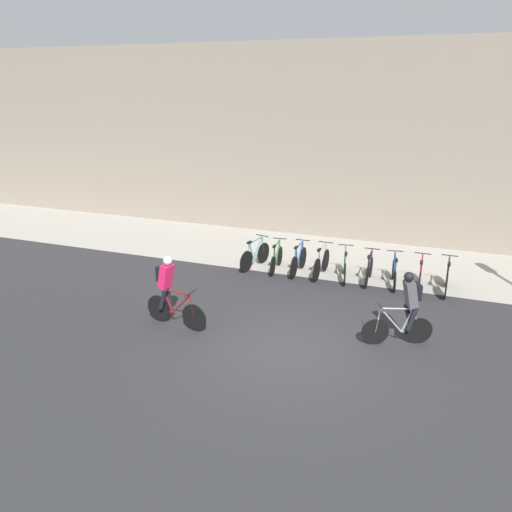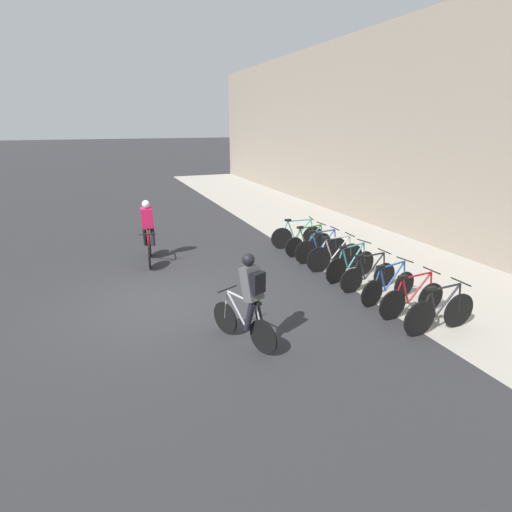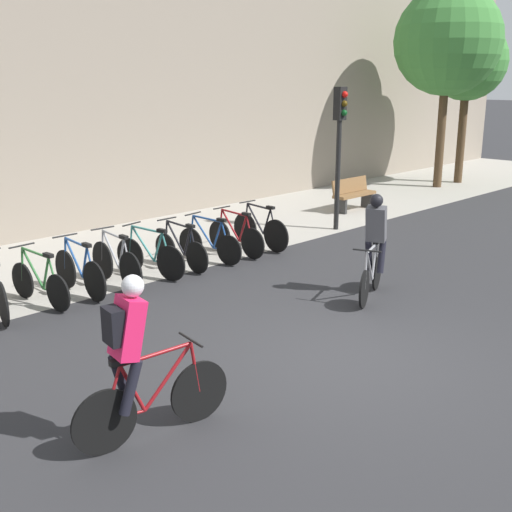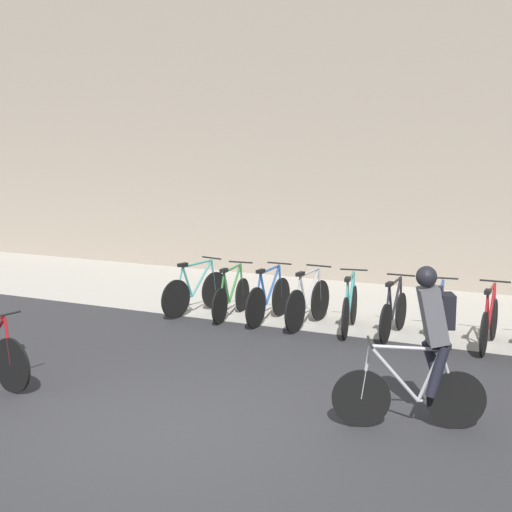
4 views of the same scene
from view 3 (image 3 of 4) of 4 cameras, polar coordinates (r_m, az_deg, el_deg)
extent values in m
plane|color=#2B2B2D|center=(8.70, 7.97, -8.97)|extent=(200.00, 200.00, 0.00)
cube|color=#A39E93|center=(13.59, -15.25, -0.29)|extent=(44.00, 4.50, 0.01)
cube|color=gray|center=(15.39, -21.16, 14.54)|extent=(44.00, 0.60, 7.17)
cylinder|color=black|center=(7.06, -5.07, -11.89)|extent=(0.68, 0.14, 0.68)
cylinder|color=black|center=(6.64, -13.30, -14.18)|extent=(0.68, 0.14, 0.68)
cylinder|color=maroon|center=(6.77, -7.83, -10.56)|extent=(0.59, 0.13, 0.62)
cylinder|color=maroon|center=(6.62, -10.92, -11.50)|extent=(0.28, 0.08, 0.58)
cylinder|color=maroon|center=(6.61, -8.83, -8.60)|extent=(0.80, 0.16, 0.07)
cylinder|color=maroon|center=(6.72, -11.56, -13.78)|extent=(0.43, 0.10, 0.05)
cylinder|color=maroon|center=(6.54, -12.66, -11.87)|extent=(0.23, 0.07, 0.56)
cylinder|color=maroon|center=(6.91, -5.44, -9.85)|extent=(0.13, 0.05, 0.59)
cylinder|color=black|center=(6.76, -5.83, -7.41)|extent=(0.10, 0.46, 0.03)
cube|color=black|center=(6.44, -12.03, -9.18)|extent=(0.21, 0.11, 0.06)
cube|color=#EA1E56|center=(6.35, -11.37, -6.27)|extent=(0.36, 0.36, 0.63)
sphere|color=silver|center=(6.24, -10.91, -2.62)|extent=(0.25, 0.25, 0.22)
cylinder|color=black|center=(6.47, -11.08, -11.40)|extent=(0.29, 0.15, 0.56)
cylinder|color=black|center=(6.65, -11.91, -10.67)|extent=(0.25, 0.14, 0.56)
cube|color=black|center=(6.28, -12.56, -6.10)|extent=(0.18, 0.28, 0.36)
cylinder|color=black|center=(10.46, 9.60, -2.91)|extent=(0.59, 0.28, 0.63)
cylinder|color=black|center=(11.40, 10.69, -1.40)|extent=(0.59, 0.28, 0.63)
cylinder|color=#99999E|center=(10.70, 10.06, -0.93)|extent=(0.52, 0.26, 0.62)
cylinder|color=#99999E|center=(11.05, 10.46, -0.49)|extent=(0.25, 0.14, 0.58)
cylinder|color=#99999E|center=(10.73, 10.25, 0.68)|extent=(0.70, 0.33, 0.07)
cylinder|color=#99999E|center=(11.21, 10.48, -1.72)|extent=(0.38, 0.19, 0.05)
cylinder|color=#99999E|center=(11.24, 10.67, -0.19)|extent=(0.21, 0.11, 0.56)
cylinder|color=#99999E|center=(10.41, 9.71, -1.33)|extent=(0.12, 0.08, 0.58)
cylinder|color=black|center=(10.36, 9.85, 0.48)|extent=(0.21, 0.43, 0.03)
cube|color=black|center=(11.07, 10.66, 1.26)|extent=(0.22, 0.15, 0.06)
cube|color=#4C4C51|center=(10.90, 10.64, 2.82)|extent=(0.42, 0.42, 0.63)
sphere|color=black|center=(10.74, 10.66, 4.87)|extent=(0.29, 0.29, 0.22)
cylinder|color=black|center=(11.11, 9.99, 0.03)|extent=(0.30, 0.21, 0.56)
cylinder|color=black|center=(11.07, 11.10, -0.08)|extent=(0.26, 0.20, 0.56)
cube|color=black|center=(11.03, 10.80, 3.22)|extent=(0.23, 0.29, 0.36)
cylinder|color=black|center=(10.26, -21.58, -4.02)|extent=(0.18, 0.68, 0.69)
cylinder|color=teal|center=(10.45, -21.82, -3.73)|extent=(0.12, 0.41, 0.05)
cylinder|color=black|center=(11.46, -20.03, -2.06)|extent=(0.09, 0.62, 0.61)
cylinder|color=black|center=(10.61, -17.18, -3.17)|extent=(0.09, 0.62, 0.61)
cylinder|color=#2D6B33|center=(11.09, -19.24, -1.03)|extent=(0.09, 0.57, 0.62)
cylinder|color=#2D6B33|center=(10.78, -18.17, -1.48)|extent=(0.06, 0.27, 0.58)
cylinder|color=#2D6B33|center=(10.92, -19.06, 0.28)|extent=(0.11, 0.76, 0.07)
cylinder|color=#2D6B33|center=(10.78, -17.78, -2.98)|extent=(0.07, 0.41, 0.05)
cylinder|color=#2D6B33|center=(10.61, -17.57, -1.66)|extent=(0.05, 0.22, 0.56)
cylinder|color=#2D6B33|center=(11.34, -20.06, -0.70)|extent=(0.05, 0.12, 0.59)
cylinder|color=black|center=(11.22, -20.11, 0.88)|extent=(0.46, 0.07, 0.03)
cube|color=black|center=(10.60, -17.99, 0.07)|extent=(0.10, 0.21, 0.06)
cylinder|color=black|center=(11.76, -16.57, -1.12)|extent=(0.05, 0.69, 0.69)
cylinder|color=black|center=(10.92, -14.15, -2.21)|extent=(0.05, 0.69, 0.69)
cylinder|color=#1E478C|center=(11.40, -15.89, -0.12)|extent=(0.05, 0.54, 0.62)
cylinder|color=#1E478C|center=(11.09, -14.98, -0.57)|extent=(0.04, 0.26, 0.58)
cylinder|color=#1E478C|center=(11.23, -15.73, 1.16)|extent=(0.05, 0.73, 0.07)
cylinder|color=#1E478C|center=(11.09, -14.66, -2.02)|extent=(0.04, 0.40, 0.05)
cylinder|color=#1E478C|center=(10.92, -14.48, -0.73)|extent=(0.04, 0.21, 0.56)
cylinder|color=#1E478C|center=(11.65, -16.59, 0.20)|extent=(0.04, 0.12, 0.58)
cylinder|color=black|center=(11.53, -16.62, 1.75)|extent=(0.46, 0.04, 0.03)
cube|color=black|center=(10.91, -14.82, 0.95)|extent=(0.08, 0.20, 0.06)
cylinder|color=black|center=(12.11, -13.48, -0.38)|extent=(0.07, 0.71, 0.71)
cylinder|color=black|center=(11.28, -11.07, -1.40)|extent=(0.07, 0.71, 0.71)
cylinder|color=#99999E|center=(11.75, -12.78, 0.61)|extent=(0.07, 0.54, 0.62)
cylinder|color=#99999E|center=(11.45, -11.87, 0.19)|extent=(0.05, 0.26, 0.58)
cylinder|color=#99999E|center=(11.59, -12.60, 1.86)|extent=(0.08, 0.73, 0.07)
cylinder|color=#99999E|center=(11.45, -11.57, -1.23)|extent=(0.05, 0.40, 0.05)
cylinder|color=#99999E|center=(11.28, -11.37, 0.03)|extent=(0.04, 0.21, 0.56)
cylinder|color=#99999E|center=(12.00, -13.47, 0.92)|extent=(0.04, 0.12, 0.58)
cylinder|color=black|center=(11.89, -13.48, 2.42)|extent=(0.46, 0.05, 0.03)
cube|color=black|center=(11.28, -11.69, 1.66)|extent=(0.09, 0.20, 0.06)
cylinder|color=black|center=(12.43, -11.12, 0.07)|extent=(0.16, 0.66, 0.66)
cylinder|color=black|center=(11.75, -7.58, -0.66)|extent=(0.16, 0.66, 0.66)
cylinder|color=teal|center=(12.12, -10.02, 1.11)|extent=(0.15, 0.56, 0.62)
cylinder|color=teal|center=(11.88, -8.70, 0.80)|extent=(0.09, 0.26, 0.58)
cylinder|color=teal|center=(11.98, -9.70, 2.35)|extent=(0.19, 0.75, 0.07)
cylinder|color=teal|center=(11.89, -8.32, -0.55)|extent=(0.11, 0.41, 0.05)
cylinder|color=teal|center=(11.74, -7.97, 0.70)|extent=(0.07, 0.22, 0.56)
cylinder|color=teal|center=(12.33, -11.05, 1.35)|extent=(0.06, 0.12, 0.59)
cylinder|color=black|center=(12.23, -11.00, 2.82)|extent=(0.46, 0.12, 0.03)
cube|color=black|center=(11.72, -8.36, 2.25)|extent=(0.12, 0.21, 0.06)
cylinder|color=black|center=(12.88, -8.04, 0.65)|extent=(0.04, 0.62, 0.62)
cylinder|color=black|center=(12.16, -5.26, -0.16)|extent=(0.04, 0.62, 0.62)
cylinder|color=black|center=(12.56, -7.17, 1.63)|extent=(0.05, 0.53, 0.62)
cylinder|color=black|center=(12.29, -6.13, 1.28)|extent=(0.04, 0.25, 0.58)
cylinder|color=black|center=(12.41, -6.91, 2.81)|extent=(0.05, 0.71, 0.07)
cylinder|color=black|center=(12.30, -5.84, -0.03)|extent=(0.04, 0.39, 0.05)
cylinder|color=black|center=(12.15, -5.56, 1.16)|extent=(0.03, 0.20, 0.56)
cylinder|color=black|center=(12.78, -7.99, 1.87)|extent=(0.04, 0.11, 0.58)
cylinder|color=black|center=(12.67, -7.93, 3.29)|extent=(0.46, 0.03, 0.03)
cube|color=black|center=(12.14, -5.86, 2.67)|extent=(0.08, 0.20, 0.06)
cylinder|color=black|center=(13.29, -5.82, 1.19)|extent=(0.12, 0.62, 0.62)
cylinder|color=black|center=(12.64, -2.41, 0.51)|extent=(0.12, 0.62, 0.62)
cylinder|color=#1E478C|center=(13.00, -4.73, 2.17)|extent=(0.12, 0.56, 0.62)
cylinder|color=#1E478C|center=(12.76, -3.45, 1.87)|extent=(0.08, 0.26, 0.58)
cylinder|color=#1E478C|center=(12.86, -4.38, 3.33)|extent=(0.15, 0.76, 0.07)
cylinder|color=#1E478C|center=(12.77, -3.12, 0.62)|extent=(0.09, 0.41, 0.05)
cylinder|color=#1E478C|center=(12.63, -2.75, 1.78)|extent=(0.06, 0.22, 0.56)
cylinder|color=#1E478C|center=(13.20, -5.72, 2.39)|extent=(0.05, 0.12, 0.59)
cylinder|color=black|center=(13.10, -5.63, 3.77)|extent=(0.46, 0.09, 0.03)
cube|color=black|center=(12.62, -3.09, 3.23)|extent=(0.11, 0.21, 0.06)
cylinder|color=black|center=(13.79, -3.25, 1.84)|extent=(0.04, 0.65, 0.65)
cylinder|color=black|center=(13.08, -0.29, 1.10)|extent=(0.04, 0.65, 0.65)
cylinder|color=maroon|center=(13.48, -2.29, 2.76)|extent=(0.04, 0.55, 0.62)
cylinder|color=maroon|center=(13.22, -1.18, 2.45)|extent=(0.04, 0.26, 0.58)
cylinder|color=maroon|center=(13.34, -1.98, 3.87)|extent=(0.04, 0.75, 0.07)
cylinder|color=maroon|center=(13.22, -0.90, 1.22)|extent=(0.03, 0.40, 0.05)
cylinder|color=maroon|center=(13.07, -0.57, 2.34)|extent=(0.03, 0.21, 0.56)
cylinder|color=maroon|center=(13.69, -3.15, 2.99)|extent=(0.04, 0.12, 0.58)
cylinder|color=black|center=(13.60, -3.06, 4.32)|extent=(0.46, 0.03, 0.03)
cube|color=black|center=(13.07, -0.85, 3.75)|extent=(0.08, 0.20, 0.06)
cylinder|color=black|center=(14.25, -0.97, 2.45)|extent=(0.05, 0.71, 0.71)
cylinder|color=black|center=(13.59, 1.80, 1.79)|extent=(0.05, 0.71, 0.71)
cylinder|color=black|center=(13.96, -0.06, 3.35)|extent=(0.05, 0.53, 0.62)
cylinder|color=black|center=(13.72, 0.97, 3.07)|extent=(0.04, 0.25, 0.58)
cylinder|color=black|center=(13.83, 0.25, 4.44)|extent=(0.05, 0.71, 0.07)
cylinder|color=black|center=(13.72, 1.22, 1.89)|extent=(0.04, 0.39, 0.05)
cylinder|color=black|center=(13.58, 1.55, 2.98)|extent=(0.04, 0.20, 0.56)
cylinder|color=black|center=(14.16, -0.87, 3.57)|extent=(0.04, 0.11, 0.58)
cylinder|color=black|center=(14.07, -0.77, 4.86)|extent=(0.46, 0.04, 0.03)
cube|color=black|center=(13.58, 1.30, 4.33)|extent=(0.08, 0.20, 0.06)
cylinder|color=black|center=(15.57, 7.32, 8.45)|extent=(0.12, 0.12, 3.39)
cube|color=black|center=(15.47, 7.49, 13.29)|extent=(0.26, 0.20, 0.76)
sphere|color=red|center=(15.39, 7.90, 14.04)|extent=(0.15, 0.15, 0.15)
sphere|color=#4C380A|center=(15.39, 7.87, 13.26)|extent=(0.15, 0.15, 0.15)
sphere|color=#0C4719|center=(15.40, 7.84, 12.49)|extent=(0.15, 0.15, 0.15)
cube|color=brown|center=(18.14, 8.76, 5.42)|extent=(1.51, 0.40, 0.08)
cube|color=brown|center=(18.21, 8.33, 6.24)|extent=(1.51, 0.12, 0.40)
cube|color=#2D2D2D|center=(17.71, 7.56, 4.48)|extent=(0.08, 0.36, 0.45)
cube|color=#2D2D2D|center=(18.66, 9.84, 4.95)|extent=(0.08, 0.36, 0.45)
cylinder|color=#4C3823|center=(22.60, 16.12, 10.44)|extent=(0.28, 0.28, 3.61)
sphere|color=#3D7F38|center=(22.56, 16.70, 17.86)|extent=(3.46, 3.46, 3.46)
cylinder|color=#4C3823|center=(23.82, 17.80, 10.15)|extent=(0.28, 0.28, 3.28)
sphere|color=#3D7F38|center=(23.75, 18.32, 16.16)|extent=(2.65, 2.65, 2.65)
camera|label=1|loc=(10.52, 76.08, 15.35)|focal=35.00mm
camera|label=2|loc=(15.14, 32.05, 14.25)|focal=28.00mm
camera|label=4|loc=(10.47, 52.73, 5.99)|focal=50.00mm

